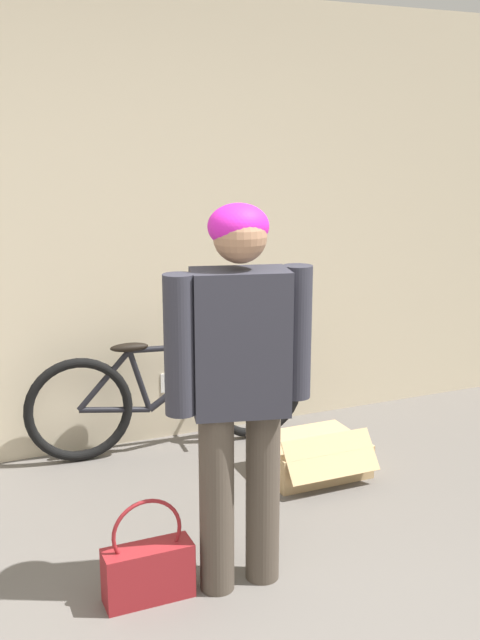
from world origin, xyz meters
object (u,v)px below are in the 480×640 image
object	(u,v)px
person	(240,370)
handbag	(148,569)
cardboard_box	(311,455)
bicycle	(170,396)

from	to	relation	value
person	handbag	distance (m)	0.88
handbag	cardboard_box	distance (m)	1.41
handbag	bicycle	bearing A→B (deg)	68.49
bicycle	handbag	size ratio (longest dim) A/B	3.86
handbag	cardboard_box	bearing A→B (deg)	34.09
handbag	cardboard_box	world-z (taller)	handbag
bicycle	handbag	xyz separation A→B (m)	(-0.55, -1.40, -0.19)
cardboard_box	person	bearing A→B (deg)	-133.58
handbag	cardboard_box	size ratio (longest dim) A/B	0.79
cardboard_box	handbag	bearing A→B (deg)	-145.91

